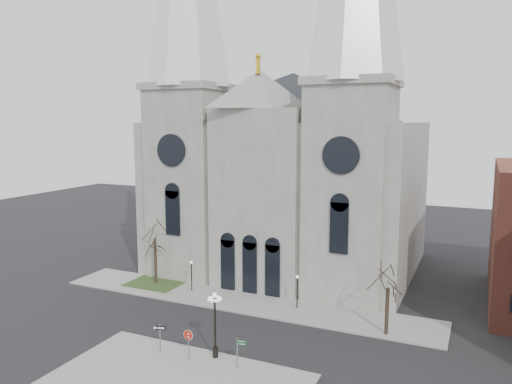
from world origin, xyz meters
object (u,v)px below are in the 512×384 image
at_px(one_way_sign, 160,334).
at_px(street_name_sign, 238,351).
at_px(stop_sign, 189,338).
at_px(globe_lamp, 215,317).

distance_m(one_way_sign, street_name_sign, 6.75).
height_order(stop_sign, one_way_sign, stop_sign).
bearing_deg(street_name_sign, stop_sign, 175.07).
xyz_separation_m(stop_sign, globe_lamp, (1.70, 1.10, 1.57)).
bearing_deg(street_name_sign, one_way_sign, 173.16).
height_order(globe_lamp, street_name_sign, globe_lamp).
xyz_separation_m(stop_sign, street_name_sign, (4.09, 0.30, -0.35)).
bearing_deg(stop_sign, globe_lamp, 55.80).
relative_size(globe_lamp, street_name_sign, 2.28).
height_order(stop_sign, globe_lamp, globe_lamp).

